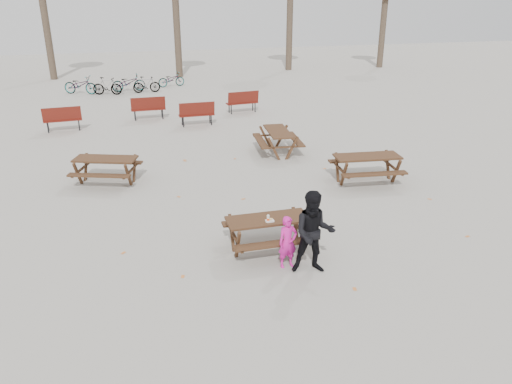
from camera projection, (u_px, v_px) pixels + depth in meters
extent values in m
plane|color=gray|center=(268.00, 249.00, 11.18)|extent=(80.00, 80.00, 0.00)
cube|color=#341F12|center=(268.00, 219.00, 10.90)|extent=(1.80, 0.70, 0.05)
cube|color=#341F12|center=(276.00, 244.00, 10.47)|extent=(1.80, 0.25, 0.05)
cube|color=#341F12|center=(260.00, 220.00, 11.55)|extent=(1.80, 0.25, 0.05)
cylinder|color=#341F12|center=(238.00, 245.00, 10.60)|extent=(0.08, 0.08, 0.73)
cylinder|color=#341F12|center=(232.00, 233.00, 11.13)|extent=(0.08, 0.08, 0.73)
cylinder|color=#341F12|center=(304.00, 237.00, 10.95)|extent=(0.08, 0.08, 0.73)
cylinder|color=#341F12|center=(295.00, 225.00, 11.49)|extent=(0.08, 0.08, 0.73)
cube|color=white|center=(270.00, 221.00, 10.72)|extent=(0.18, 0.11, 0.03)
ellipsoid|color=tan|center=(270.00, 219.00, 10.71)|extent=(0.14, 0.06, 0.05)
cylinder|color=silver|center=(268.00, 219.00, 10.69)|extent=(0.06, 0.06, 0.15)
cylinder|color=#F73F0D|center=(268.00, 219.00, 10.70)|extent=(0.07, 0.07, 0.05)
cylinder|color=white|center=(268.00, 215.00, 10.66)|extent=(0.03, 0.03, 0.02)
imported|color=#D81B93|center=(288.00, 242.00, 10.30)|extent=(0.44, 0.32, 1.13)
imported|color=black|center=(314.00, 233.00, 10.01)|extent=(1.00, 0.86, 1.76)
imported|color=black|center=(80.00, 85.00, 27.60)|extent=(2.01, 1.40, 1.00)
imported|color=black|center=(107.00, 86.00, 27.39)|extent=(1.66, 0.88, 0.96)
imported|color=black|center=(128.00, 83.00, 28.35)|extent=(1.90, 0.79, 0.97)
imported|color=black|center=(146.00, 85.00, 28.01)|extent=(1.51, 0.46, 0.90)
imported|color=black|center=(171.00, 79.00, 29.76)|extent=(1.69, 0.92, 0.84)
cylinder|color=#382B21|center=(47.00, 28.00, 31.13)|extent=(0.44, 0.44, 6.30)
cylinder|color=#382B21|center=(177.00, 30.00, 32.22)|extent=(0.44, 0.44, 5.95)
cylinder|color=#382B21|center=(290.00, 21.00, 34.90)|extent=(0.44, 0.44, 6.65)
cylinder|color=#382B21|center=(383.00, 30.00, 36.39)|extent=(0.44, 0.44, 5.25)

